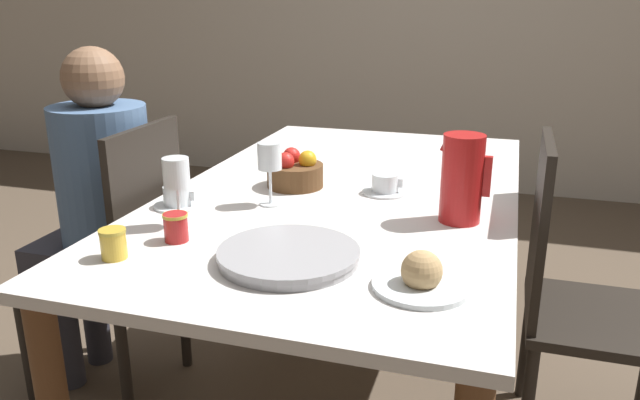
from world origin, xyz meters
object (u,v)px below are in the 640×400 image
at_px(jam_jar_amber, 176,226).
at_px(fruit_bowl, 295,172).
at_px(jam_jar_red, 113,242).
at_px(wine_glass_water, 270,159).
at_px(wine_glass_juice, 176,177).
at_px(serving_tray, 289,255).
at_px(teacup_near_person, 178,198).
at_px(chair_opposite, 575,294).
at_px(bread_plate, 421,277).
at_px(person_seated, 98,196).
at_px(teacup_across, 385,185).
at_px(chair_person_side, 121,260).
at_px(red_pitcher, 462,178).

relative_size(jam_jar_amber, fruit_bowl, 0.40).
distance_m(jam_jar_amber, jam_jar_red, 0.16).
xyz_separation_m(wine_glass_water, wine_glass_juice, (-0.16, -0.24, -0.00)).
bearing_deg(jam_jar_amber, serving_tray, -6.94).
height_order(wine_glass_water, teacup_near_person, wine_glass_water).
relative_size(wine_glass_water, wine_glass_juice, 0.99).
height_order(chair_opposite, jam_jar_red, chair_opposite).
distance_m(chair_opposite, bread_plate, 0.75).
xyz_separation_m(person_seated, teacup_across, (0.92, 0.17, 0.07)).
xyz_separation_m(teacup_near_person, bread_plate, (0.75, -0.32, -0.00)).
bearing_deg(teacup_across, fruit_bowl, -177.19).
height_order(chair_opposite, jam_jar_amber, chair_opposite).
distance_m(chair_person_side, teacup_across, 0.89).
height_order(wine_glass_juice, bread_plate, wine_glass_juice).
xyz_separation_m(jam_jar_red, fruit_bowl, (0.21, 0.66, 0.01)).
bearing_deg(person_seated, chair_opposite, -85.00).
bearing_deg(teacup_across, jam_jar_red, -126.36).
bearing_deg(bread_plate, fruit_bowl, 128.67).
relative_size(wine_glass_juice, serving_tray, 0.57).
bearing_deg(chair_opposite, bread_plate, -32.23).
relative_size(chair_person_side, person_seated, 0.80).
distance_m(person_seated, serving_tray, 0.91).
height_order(wine_glass_water, bread_plate, wine_glass_water).
bearing_deg(jam_jar_red, person_seated, 129.49).
relative_size(teacup_near_person, teacup_across, 1.00).
relative_size(teacup_near_person, jam_jar_red, 1.96).
xyz_separation_m(wine_glass_water, bread_plate, (0.50, -0.42, -0.11)).
bearing_deg(chair_person_side, bread_plate, -112.14).
distance_m(chair_person_side, person_seated, 0.22).
xyz_separation_m(wine_glass_juice, teacup_near_person, (-0.08, 0.14, -0.11)).
height_order(wine_glass_juice, teacup_near_person, wine_glass_juice).
distance_m(red_pitcher, bread_plate, 0.45).
bearing_deg(wine_glass_juice, teacup_across, 44.00).
bearing_deg(serving_tray, jam_jar_amber, 173.06).
xyz_separation_m(bread_plate, jam_jar_amber, (-0.62, 0.09, 0.01)).
bearing_deg(jam_jar_amber, jam_jar_red, -121.19).
bearing_deg(chair_opposite, wine_glass_water, -78.91).
distance_m(serving_tray, jam_jar_amber, 0.31).
bearing_deg(chair_opposite, jam_jar_red, -59.14).
bearing_deg(fruit_bowl, serving_tray, -72.17).
xyz_separation_m(chair_person_side, chair_opposite, (1.40, 0.17, 0.00)).
bearing_deg(bread_plate, teacup_across, 107.92).
bearing_deg(wine_glass_water, jam_jar_amber, -109.71).
xyz_separation_m(wine_glass_water, jam_jar_amber, (-0.12, -0.33, -0.10)).
relative_size(teacup_across, serving_tray, 0.43).
distance_m(wine_glass_water, bread_plate, 0.66).
bearing_deg(wine_glass_juice, fruit_bowl, 68.17).
bearing_deg(person_seated, wine_glass_water, -93.66).
bearing_deg(wine_glass_water, person_seated, 176.34).
xyz_separation_m(person_seated, wine_glass_juice, (0.46, -0.28, 0.18)).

